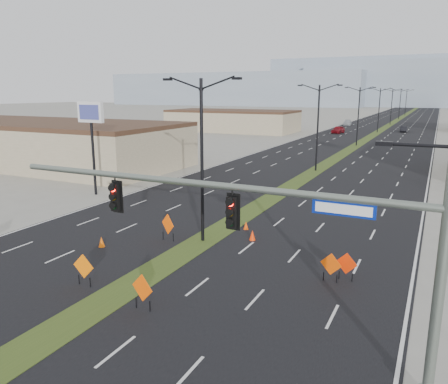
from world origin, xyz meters
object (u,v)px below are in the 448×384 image
at_px(construction_sign_2, 168,225).
at_px(construction_sign_5, 346,265).
at_px(cone_0, 102,242).
at_px(streetlight_1, 318,125).
at_px(streetlight_5, 400,103).
at_px(construction_sign_4, 331,265).
at_px(cone_3, 233,201).
at_px(streetlight_2, 358,114).
at_px(cone_2, 246,225).
at_px(construction_sign_1, 84,267).
at_px(signal_mast, 284,232).
at_px(streetlight_4, 392,106).
at_px(cone_1, 252,235).
at_px(streetlight_3, 379,109).
at_px(car_left, 338,130).
at_px(pole_sign_west, 91,120).
at_px(car_mid, 403,129).
at_px(streetlight_0, 202,156).
at_px(construction_sign_3, 142,289).
at_px(streetlight_6, 406,102).
at_px(car_far, 347,123).

bearing_deg(construction_sign_2, construction_sign_5, 18.77).
bearing_deg(cone_0, construction_sign_2, 42.79).
relative_size(streetlight_1, construction_sign_2, 5.70).
xyz_separation_m(streetlight_5, cone_0, (-4.99, -143.68, -5.09)).
height_order(construction_sign_4, cone_3, construction_sign_4).
bearing_deg(streetlight_2, construction_sign_5, -80.92).
height_order(construction_sign_4, cone_2, construction_sign_4).
xyz_separation_m(streetlight_2, construction_sign_1, (-2.00, -64.28, -4.46)).
height_order(signal_mast, streetlight_5, streetlight_5).
height_order(streetlight_4, cone_1, streetlight_4).
height_order(streetlight_3, car_left, streetlight_3).
xyz_separation_m(construction_sign_1, pole_sign_west, (-13.07, 15.25, 5.81)).
bearing_deg(construction_sign_1, construction_sign_4, 27.82).
distance_m(streetlight_3, cone_2, 80.82).
relative_size(streetlight_2, construction_sign_2, 5.70).
xyz_separation_m(streetlight_5, construction_sign_5, (9.28, -142.08, -4.56)).
xyz_separation_m(streetlight_4, car_left, (-7.82, -33.86, -4.59)).
relative_size(streetlight_2, streetlight_5, 1.00).
distance_m(car_mid, cone_1, 86.68).
distance_m(streetlight_2, cone_3, 47.27).
bearing_deg(streetlight_0, streetlight_5, 90.00).
bearing_deg(construction_sign_2, construction_sign_3, -38.97).
relative_size(signal_mast, streetlight_3, 1.63).
xyz_separation_m(streetlight_5, pole_sign_west, (-15.07, -133.03, 1.36)).
xyz_separation_m(streetlight_1, streetlight_2, (0.00, 28.00, 0.00)).
height_order(construction_sign_1, construction_sign_2, construction_sign_2).
bearing_deg(cone_3, cone_0, -102.73).
bearing_deg(cone_0, streetlight_1, 81.05).
relative_size(streetlight_3, cone_1, 14.84).
distance_m(car_mid, pole_sign_west, 83.91).
height_order(cone_0, cone_3, cone_0).
height_order(car_mid, construction_sign_3, construction_sign_3).
relative_size(streetlight_6, cone_2, 17.14).
distance_m(car_left, cone_1, 77.37).
xyz_separation_m(signal_mast, construction_sign_2, (-10.56, 9.09, -3.75)).
bearing_deg(signal_mast, cone_1, 116.72).
height_order(streetlight_0, streetlight_4, same).
xyz_separation_m(signal_mast, cone_0, (-13.54, 6.32, -4.47)).
height_order(car_far, pole_sign_west, pole_sign_west).
bearing_deg(pole_sign_west, car_left, 85.02).
xyz_separation_m(signal_mast, streetlight_0, (-8.56, 10.00, 0.63)).
relative_size(signal_mast, streetlight_2, 1.63).
height_order(car_left, construction_sign_2, construction_sign_2).
distance_m(streetlight_3, cone_1, 82.70).
bearing_deg(construction_sign_3, streetlight_0, 114.17).
distance_m(streetlight_3, streetlight_5, 56.00).
bearing_deg(signal_mast, cone_0, 154.97).
height_order(car_left, cone_3, car_left).
bearing_deg(streetlight_0, car_far, 95.80).
bearing_deg(streetlight_2, streetlight_0, -90.00).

